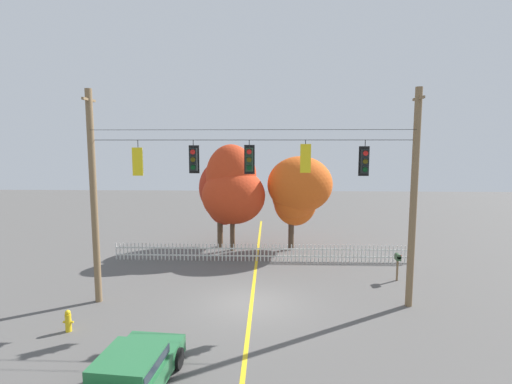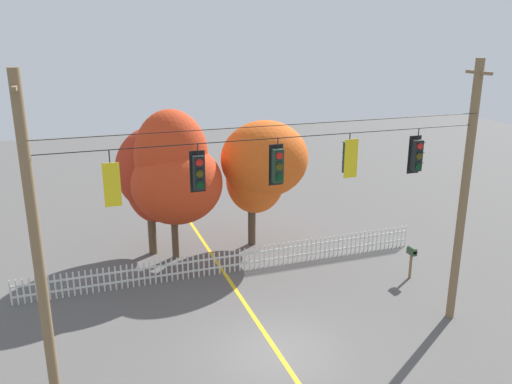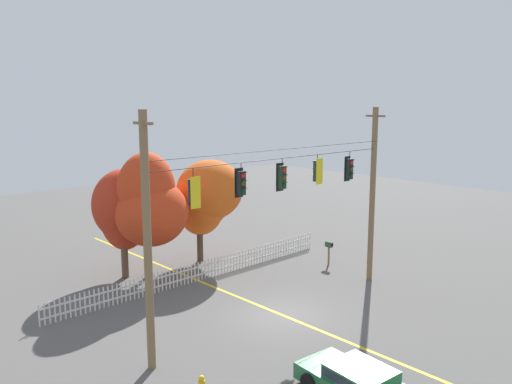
# 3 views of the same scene
# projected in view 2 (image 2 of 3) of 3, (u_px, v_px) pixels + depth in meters

# --- Properties ---
(ground) EXTENTS (80.00, 80.00, 0.00)m
(ground) POSITION_uv_depth(u_px,v_px,m) (278.00, 352.00, 16.90)
(ground) COLOR #565451
(lane_centerline_stripe) EXTENTS (0.16, 36.00, 0.01)m
(lane_centerline_stripe) POSITION_uv_depth(u_px,v_px,m) (278.00, 352.00, 16.90)
(lane_centerline_stripe) COLOR gold
(lane_centerline_stripe) RESTS_ON ground
(signal_support_span) EXTENTS (13.63, 1.10, 9.07)m
(signal_support_span) POSITION_uv_depth(u_px,v_px,m) (280.00, 217.00, 15.55)
(signal_support_span) COLOR brown
(signal_support_span) RESTS_ON ground
(traffic_signal_northbound_secondary) EXTENTS (0.43, 0.38, 1.47)m
(traffic_signal_northbound_secondary) POSITION_uv_depth(u_px,v_px,m) (112.00, 183.00, 13.61)
(traffic_signal_northbound_secondary) COLOR black
(traffic_signal_westbound_side) EXTENTS (0.43, 0.38, 1.38)m
(traffic_signal_westbound_side) POSITION_uv_depth(u_px,v_px,m) (198.00, 172.00, 14.34)
(traffic_signal_westbound_side) COLOR black
(traffic_signal_northbound_primary) EXTENTS (0.43, 0.38, 1.41)m
(traffic_signal_northbound_primary) POSITION_uv_depth(u_px,v_px,m) (277.00, 166.00, 15.07)
(traffic_signal_northbound_primary) COLOR black
(traffic_signal_southbound_primary) EXTENTS (0.43, 0.38, 1.33)m
(traffic_signal_southbound_primary) POSITION_uv_depth(u_px,v_px,m) (349.00, 158.00, 15.77)
(traffic_signal_southbound_primary) COLOR black
(traffic_signal_eastbound_side) EXTENTS (0.43, 0.38, 1.47)m
(traffic_signal_eastbound_side) POSITION_uv_depth(u_px,v_px,m) (416.00, 155.00, 16.59)
(traffic_signal_eastbound_side) COLOR black
(white_picket_fence) EXTENTS (17.33, 0.06, 1.02)m
(white_picket_fence) POSITION_uv_depth(u_px,v_px,m) (232.00, 261.00, 22.40)
(white_picket_fence) COLOR silver
(white_picket_fence) RESTS_ON ground
(autumn_maple_near_fence) EXTENTS (3.43, 3.14, 5.83)m
(autumn_maple_near_fence) POSITION_uv_depth(u_px,v_px,m) (154.00, 173.00, 23.77)
(autumn_maple_near_fence) COLOR brown
(autumn_maple_near_fence) RESTS_ON ground
(autumn_maple_mid) EXTENTS (3.93, 3.49, 6.77)m
(autumn_maple_mid) POSITION_uv_depth(u_px,v_px,m) (176.00, 174.00, 22.55)
(autumn_maple_mid) COLOR brown
(autumn_maple_mid) RESTS_ON ground
(autumn_oak_far_east) EXTENTS (4.06, 3.68, 6.04)m
(autumn_oak_far_east) POSITION_uv_depth(u_px,v_px,m) (261.00, 167.00, 24.26)
(autumn_oak_far_east) COLOR #473828
(autumn_oak_far_east) RESTS_ON ground
(roadside_mailbox) EXTENTS (0.25, 0.44, 1.38)m
(roadside_mailbox) POSITION_uv_depth(u_px,v_px,m) (412.00, 253.00, 21.67)
(roadside_mailbox) COLOR brown
(roadside_mailbox) RESTS_ON ground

